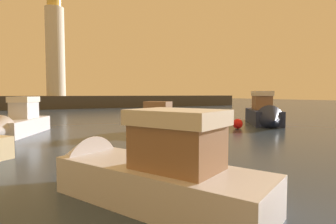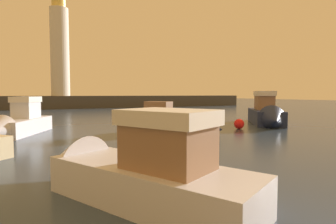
% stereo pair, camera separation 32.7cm
% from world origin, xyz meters
% --- Properties ---
extents(ground_plane, '(220.00, 220.00, 0.00)m').
position_xyz_m(ground_plane, '(0.00, 26.77, 0.00)').
color(ground_plane, '#2D3D51').
extents(breakwater, '(72.65, 4.74, 2.30)m').
position_xyz_m(breakwater, '(0.00, 53.55, 1.15)').
color(breakwater, '#423F3D').
rests_on(breakwater, ground_plane).
extents(lighthouse, '(3.27, 3.27, 19.24)m').
position_xyz_m(lighthouse, '(-1.89, 53.55, 11.41)').
color(lighthouse, silver).
rests_on(lighthouse, breakwater).
extents(motorboat_0, '(4.26, 6.84, 2.78)m').
position_xyz_m(motorboat_0, '(-6.91, 18.75, 0.75)').
color(motorboat_0, silver).
rests_on(motorboat_0, ground_plane).
extents(motorboat_2, '(4.77, 6.76, 2.65)m').
position_xyz_m(motorboat_2, '(-3.64, 5.64, 0.70)').
color(motorboat_2, silver).
rests_on(motorboat_2, ground_plane).
extents(motorboat_3, '(6.49, 8.02, 3.28)m').
position_xyz_m(motorboat_3, '(12.13, 16.85, 0.91)').
color(motorboat_3, '#1E284C').
rests_on(motorboat_3, ground_plane).
extents(motorboat_4, '(5.03, 5.73, 2.43)m').
position_xyz_m(motorboat_4, '(2.58, 14.81, 0.63)').
color(motorboat_4, '#1E284C').
rests_on(motorboat_4, ground_plane).
extents(mooring_buoy, '(0.76, 0.76, 0.76)m').
position_xyz_m(mooring_buoy, '(8.04, 15.49, 0.38)').
color(mooring_buoy, red).
rests_on(mooring_buoy, ground_plane).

